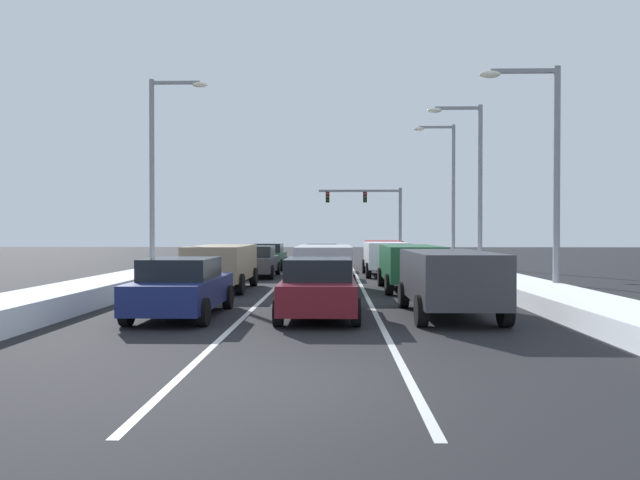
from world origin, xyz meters
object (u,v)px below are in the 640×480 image
suv_white_right_lane_third (386,255)px  suv_silver_center_lane_second (324,264)px  suv_red_right_lane_fourth (383,251)px  sedan_charcoal_left_lane_third (256,261)px  suv_green_right_lane_second (410,263)px  sedan_navy_left_lane_nearest (182,287)px  street_lamp_right_far (448,183)px  sedan_gray_center_lane_third (321,262)px  sedan_green_left_lane_fourth (268,256)px  traffic_light_gantry (375,207)px  street_lamp_right_near (545,158)px  suv_tan_left_lane_second (222,263)px  street_lamp_left_mid (159,162)px  suv_charcoal_right_lane_nearest (449,277)px  sedan_black_center_lane_fourth (322,257)px  sedan_maroon_center_lane_nearest (319,287)px  street_lamp_right_mid (473,174)px

suv_white_right_lane_third → suv_silver_center_lane_second: (-2.94, -7.74, 0.00)m
suv_red_right_lane_fourth → sedan_charcoal_left_lane_third: size_ratio=1.09×
suv_green_right_lane_second → sedan_navy_left_lane_nearest: size_ratio=1.09×
sedan_charcoal_left_lane_third → street_lamp_right_far: street_lamp_right_far is taller
sedan_gray_center_lane_third → sedan_green_left_lane_fourth: same height
sedan_navy_left_lane_nearest → traffic_light_gantry: 38.91m
street_lamp_right_near → street_lamp_right_far: bearing=89.0°
suv_tan_left_lane_second → street_lamp_left_mid: size_ratio=0.54×
suv_charcoal_right_lane_nearest → sedan_gray_center_lane_third: suv_charcoal_right_lane_nearest is taller
sedan_black_center_lane_fourth → sedan_charcoal_left_lane_third: 6.17m
suv_red_right_lane_fourth → street_lamp_right_far: bearing=25.1°
sedan_green_left_lane_fourth → traffic_light_gantry: 20.44m
suv_charcoal_right_lane_nearest → suv_tan_left_lane_second: bearing=137.3°
suv_charcoal_right_lane_nearest → sedan_maroon_center_lane_nearest: (-3.34, -0.19, -0.25)m
street_lamp_right_mid → suv_white_right_lane_third: bearing=168.9°
sedan_black_center_lane_fourth → suv_white_right_lane_third: bearing=-53.4°
suv_tan_left_lane_second → street_lamp_right_far: size_ratio=0.54×
suv_white_right_lane_third → sedan_maroon_center_lane_nearest: suv_white_right_lane_third is taller
suv_green_right_lane_second → sedan_green_left_lane_fourth: bearing=118.5°
suv_charcoal_right_lane_nearest → suv_silver_center_lane_second: bearing=117.7°
sedan_maroon_center_lane_nearest → sedan_gray_center_lane_third: size_ratio=1.00×
sedan_charcoal_left_lane_third → sedan_green_left_lane_fourth: 6.02m
street_lamp_right_near → suv_tan_left_lane_second: bearing=168.5°
suv_green_right_lane_second → street_lamp_left_mid: (-10.79, 4.42, 4.36)m
suv_silver_center_lane_second → sedan_charcoal_left_lane_third: bearing=116.7°
suv_red_right_lane_fourth → sedan_charcoal_left_lane_third: 9.73m
sedan_black_center_lane_fourth → street_lamp_right_near: (7.65, -14.12, 3.84)m
street_lamp_right_near → suv_green_right_lane_second: bearing=149.7°
suv_silver_center_lane_second → street_lamp_right_mid: 10.66m
traffic_light_gantry → street_lamp_right_far: (3.60, -15.59, 0.84)m
traffic_light_gantry → suv_tan_left_lane_second: bearing=-104.2°
sedan_black_center_lane_fourth → sedan_charcoal_left_lane_third: bearing=-120.0°
suv_silver_center_lane_second → street_lamp_right_mid: size_ratio=0.59×
suv_tan_left_lane_second → sedan_green_left_lane_fourth: bearing=88.6°
suv_silver_center_lane_second → suv_tan_left_lane_second: size_ratio=1.00×
suv_white_right_lane_third → traffic_light_gantry: (1.09, 23.69, 3.48)m
suv_white_right_lane_third → street_lamp_left_mid: (-10.51, -2.91, 4.36)m
suv_charcoal_right_lane_nearest → suv_red_right_lane_fourth: bearing=90.0°
street_lamp_left_mid → suv_white_right_lane_third: bearing=15.5°
sedan_green_left_lane_fourth → sedan_gray_center_lane_third: bearing=-62.2°
sedan_gray_center_lane_third → sedan_maroon_center_lane_nearest: bearing=-89.0°
suv_red_right_lane_fourth → sedan_gray_center_lane_third: (-3.56, -7.23, -0.25)m
traffic_light_gantry → street_lamp_right_mid: (3.03, -24.50, 0.47)m
suv_silver_center_lane_second → suv_tan_left_lane_second: (-3.84, 0.29, 0.00)m
suv_charcoal_right_lane_nearest → sedan_black_center_lane_fourth: suv_charcoal_right_lane_nearest is taller
traffic_light_gantry → suv_green_right_lane_second: bearing=-91.5°
sedan_maroon_center_lane_nearest → sedan_navy_left_lane_nearest: bearing=-179.3°
suv_red_right_lane_fourth → suv_tan_left_lane_second: same height
street_lamp_right_far → suv_white_right_lane_third: bearing=-120.1°
suv_charcoal_right_lane_nearest → street_lamp_right_near: 6.90m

